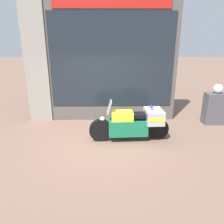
% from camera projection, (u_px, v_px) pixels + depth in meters
% --- Properties ---
extents(ground_plane, '(60.00, 60.00, 0.00)m').
position_uv_depth(ground_plane, '(101.00, 142.00, 6.23)').
color(ground_plane, '#7A5B4C').
extents(shop_building, '(5.13, 0.55, 4.08)m').
position_uv_depth(shop_building, '(91.00, 62.00, 7.46)').
color(shop_building, '#56514C').
rests_on(shop_building, ground).
extents(window_display, '(3.91, 0.30, 1.96)m').
position_uv_depth(window_display, '(111.00, 106.00, 8.01)').
color(window_display, slate).
rests_on(window_display, ground).
extents(paramedic_motorcycle, '(2.28, 0.71, 1.20)m').
position_uv_depth(paramedic_motorcycle, '(134.00, 123.00, 6.22)').
color(paramedic_motorcycle, black).
rests_on(paramedic_motorcycle, ground).
extents(utility_cabinet, '(0.71, 0.43, 1.07)m').
position_uv_depth(utility_cabinet, '(215.00, 108.00, 7.46)').
color(utility_cabinet, '#4C4C51').
rests_on(utility_cabinet, ground).
extents(white_helmet, '(0.31, 0.31, 0.31)m').
position_uv_depth(white_helmet, '(218.00, 89.00, 7.23)').
color(white_helmet, white).
rests_on(white_helmet, utility_cabinet).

